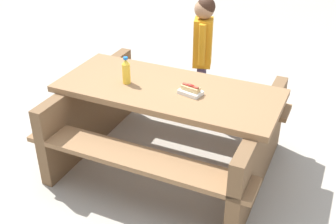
# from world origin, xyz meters

# --- Properties ---
(ground_plane) EXTENTS (30.00, 30.00, 0.00)m
(ground_plane) POSITION_xyz_m (0.00, 0.00, 0.00)
(ground_plane) COLOR #ADA599
(ground_plane) RESTS_ON ground
(picnic_table) EXTENTS (2.09, 1.80, 0.75)m
(picnic_table) POSITION_xyz_m (0.00, 0.00, 0.44)
(picnic_table) COLOR olive
(picnic_table) RESTS_ON ground
(soda_bottle) EXTENTS (0.07, 0.07, 0.23)m
(soda_bottle) POSITION_xyz_m (-0.35, 0.03, 0.85)
(soda_bottle) COLOR yellow
(soda_bottle) RESTS_ON picnic_table
(hotdog_tray) EXTENTS (0.21, 0.18, 0.08)m
(hotdog_tray) POSITION_xyz_m (0.19, -0.07, 0.78)
(hotdog_tray) COLOR white
(hotdog_tray) RESTS_ON picnic_table
(child_in_coat) EXTENTS (0.20, 0.31, 1.24)m
(child_in_coat) POSITION_xyz_m (0.18, 0.91, 0.80)
(child_in_coat) COLOR #3F334C
(child_in_coat) RESTS_ON ground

